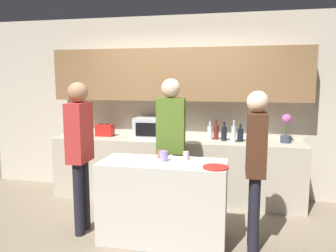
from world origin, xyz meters
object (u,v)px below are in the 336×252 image
object	(u,v)px
bottle_2	(224,133)
bottle_4	(240,135)
bottle_1	(216,132)
cup_0	(186,156)
potted_plant	(286,128)
bottle_0	(210,133)
toaster	(105,130)
person_right	(171,136)
microwave	(153,128)
person_left	(80,144)
person_center	(256,157)
cup_1	(164,156)
bottle_3	(234,134)
cup_2	(161,154)
plate_on_island	(216,167)

from	to	relation	value
bottle_2	bottle_4	distance (m)	0.23
bottle_1	cup_0	size ratio (longest dim) A/B	3.08
potted_plant	bottle_0	distance (m)	1.04
toaster	person_right	bearing A→B (deg)	-32.95
microwave	bottle_2	size ratio (longest dim) A/B	1.91
person_left	person_center	size ratio (longest dim) A/B	1.05
bottle_2	microwave	bearing A→B (deg)	179.10
cup_1	person_left	bearing A→B (deg)	-177.64
bottle_3	cup_1	bearing A→B (deg)	-121.40
microwave	cup_1	size ratio (longest dim) A/B	4.80
bottle_2	person_left	distance (m)	2.03
cup_2	person_center	size ratio (longest dim) A/B	0.05
toaster	person_center	xyz separation A→B (m)	(2.18, -1.33, -0.01)
bottle_0	bottle_4	world-z (taller)	bottle_0
toaster	person_center	world-z (taller)	person_center
bottle_0	bottle_3	world-z (taller)	bottle_3
potted_plant	cup_2	distance (m)	1.89
bottle_1	bottle_4	world-z (taller)	bottle_1
toaster	person_left	bearing A→B (deg)	-78.87
cup_0	person_left	xyz separation A→B (m)	(-1.18, -0.13, 0.10)
plate_on_island	bottle_2	bearing A→B (deg)	89.22
bottle_0	cup_1	bearing A→B (deg)	-106.11
plate_on_island	cup_2	size ratio (longest dim) A/B	2.91
bottle_3	plate_on_island	size ratio (longest dim) A/B	1.18
bottle_1	cup_0	distance (m)	1.29
bottle_3	cup_0	bearing A→B (deg)	-114.48
microwave	bottle_0	size ratio (longest dim) A/B	1.96
cup_2	person_right	distance (m)	0.42
microwave	bottle_2	xyz separation A→B (m)	(1.05, -0.02, -0.05)
microwave	bottle_4	size ratio (longest dim) A/B	2.10
cup_0	cup_1	world-z (taller)	cup_1
bottle_4	cup_2	distance (m)	1.42
bottle_0	potted_plant	bearing A→B (deg)	-1.22
potted_plant	cup_2	bearing A→B (deg)	-141.85
bottle_4	person_center	size ratio (longest dim) A/B	0.15
person_left	person_right	bearing A→B (deg)	120.67
bottle_2	person_center	world-z (taller)	person_center
bottle_1	person_left	bearing A→B (deg)	-135.65
plate_on_island	cup_2	bearing A→B (deg)	153.65
toaster	bottle_2	world-z (taller)	bottle_2
cup_0	person_center	size ratio (longest dim) A/B	0.06
bottle_0	person_left	world-z (taller)	person_left
bottle_2	plate_on_island	xyz separation A→B (m)	(-0.02, -1.45, -0.11)
cup_0	person_center	distance (m)	0.74
bottle_3	cup_1	distance (m)	1.38
bottle_0	bottle_3	bearing A→B (deg)	-23.12
bottle_4	plate_on_island	xyz separation A→B (m)	(-0.25, -1.43, -0.10)
cup_1	bottle_2	bearing A→B (deg)	65.42
bottle_3	person_right	distance (m)	0.99
cup_2	person_center	xyz separation A→B (m)	(1.01, -0.17, 0.05)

